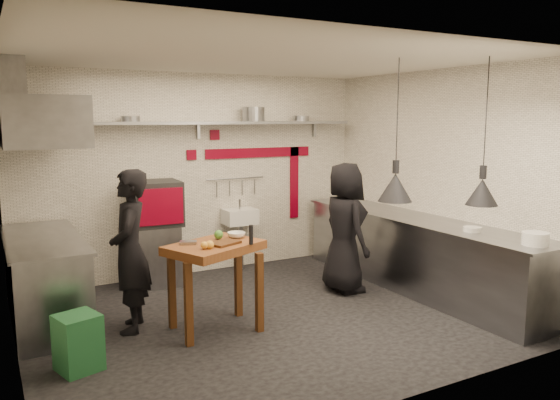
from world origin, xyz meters
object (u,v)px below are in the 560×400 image
oven_stand (155,255)px  combi_oven (155,203)px  green_bin (78,343)px  chef_right (345,228)px  chef_left (130,251)px  prep_table (215,287)px

oven_stand → combi_oven: combi_oven is taller
green_bin → chef_right: size_ratio=0.31×
oven_stand → chef_left: (-0.65, -1.41, 0.44)m
oven_stand → prep_table: prep_table is taller
chef_left → chef_right: (2.68, 0.00, -0.02)m
combi_oven → chef_right: (2.01, -1.40, -0.27)m
combi_oven → prep_table: combi_oven is taller
chef_left → chef_right: 2.68m
oven_stand → combi_oven: size_ratio=1.29×
green_bin → chef_right: 3.45m
oven_stand → chef_left: size_ratio=0.48×
prep_table → chef_right: (1.93, 0.43, 0.36)m
prep_table → chef_right: bearing=-10.4°
prep_table → combi_oven: bearing=69.7°
chef_right → oven_stand: bearing=60.7°
chef_left → prep_table: bearing=79.9°
prep_table → chef_right: chef_right is taller
combi_oven → chef_left: 1.58m
green_bin → prep_table: bearing=11.5°
chef_right → combi_oven: bearing=60.5°
prep_table → chef_left: bearing=128.0°
combi_oven → prep_table: size_ratio=0.68×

